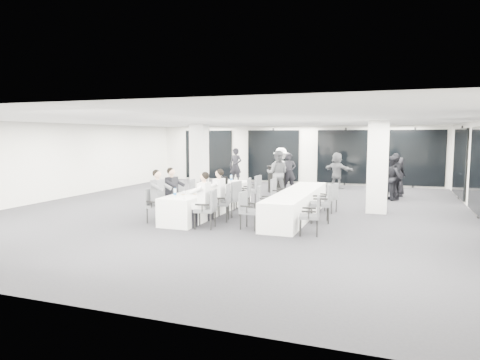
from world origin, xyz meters
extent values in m
cube|color=#242328|center=(0.00, 0.00, -0.01)|extent=(14.00, 16.00, 0.02)
cube|color=silver|center=(0.00, 0.00, 2.81)|extent=(14.00, 16.00, 0.02)
cube|color=silver|center=(-7.01, 0.00, 1.40)|extent=(0.02, 16.00, 2.80)
cube|color=silver|center=(0.00, 8.01, 1.40)|extent=(14.00, 0.02, 2.80)
cube|color=silver|center=(0.00, -8.01, 1.40)|extent=(14.00, 0.02, 2.80)
cube|color=black|center=(0.00, 7.94, 1.35)|extent=(13.60, 0.06, 2.50)
cube|color=black|center=(6.94, 1.00, 1.35)|extent=(0.06, 14.00, 2.50)
cube|color=silver|center=(-2.80, 3.20, 1.40)|extent=(0.60, 0.60, 2.80)
cube|color=silver|center=(4.20, 1.00, 1.40)|extent=(0.60, 0.60, 2.80)
cube|color=white|center=(-0.56, -0.72, 0.38)|extent=(0.90, 5.00, 0.75)
cube|color=white|center=(2.05, -0.53, 0.38)|extent=(0.90, 5.00, 0.75)
cylinder|color=black|center=(0.09, 4.52, 0.54)|extent=(0.69, 0.69, 1.08)
cylinder|color=black|center=(0.09, 4.52, 1.08)|extent=(0.78, 0.78, 0.02)
cube|color=#4D4F54|center=(-1.31, -2.62, 0.44)|extent=(0.51, 0.53, 0.08)
cube|color=#4D4F54|center=(-1.52, -2.59, 0.70)|extent=(0.13, 0.45, 0.45)
cylinder|color=black|center=(-1.47, -2.40, 0.20)|extent=(0.03, 0.03, 0.40)
cylinder|color=black|center=(-1.53, -2.79, 0.20)|extent=(0.03, 0.03, 0.40)
cylinder|color=black|center=(-1.09, -2.46, 0.20)|extent=(0.03, 0.03, 0.40)
cylinder|color=black|center=(-1.15, -2.85, 0.20)|extent=(0.03, 0.03, 0.40)
cube|color=black|center=(-1.28, -2.38, 0.60)|extent=(0.33, 0.09, 0.04)
cube|color=black|center=(-1.35, -2.86, 0.60)|extent=(0.33, 0.09, 0.04)
cube|color=#4D4F54|center=(-1.31, -1.85, 0.45)|extent=(0.46, 0.48, 0.08)
cube|color=#4D4F54|center=(-1.53, -1.85, 0.72)|extent=(0.06, 0.46, 0.46)
cylinder|color=black|center=(-1.51, -1.65, 0.20)|extent=(0.04, 0.04, 0.41)
cylinder|color=black|center=(-1.51, -2.05, 0.20)|extent=(0.04, 0.04, 0.41)
cylinder|color=black|center=(-1.11, -1.65, 0.20)|extent=(0.04, 0.04, 0.41)
cylinder|color=black|center=(-1.11, -2.05, 0.20)|extent=(0.04, 0.04, 0.41)
cube|color=black|center=(-1.31, -1.60, 0.62)|extent=(0.34, 0.04, 0.04)
cube|color=black|center=(-1.31, -2.10, 0.62)|extent=(0.34, 0.04, 0.04)
cube|color=#4D4F54|center=(-1.31, -0.95, 0.45)|extent=(0.52, 0.54, 0.08)
cube|color=#4D4F54|center=(-1.53, -0.92, 0.72)|extent=(0.12, 0.46, 0.46)
cylinder|color=black|center=(-1.48, -0.73, 0.20)|extent=(0.04, 0.04, 0.41)
cylinder|color=black|center=(-1.54, -1.12, 0.20)|extent=(0.04, 0.04, 0.41)
cylinder|color=black|center=(-1.09, -0.78, 0.20)|extent=(0.04, 0.04, 0.41)
cylinder|color=black|center=(-1.14, -1.17, 0.20)|extent=(0.04, 0.04, 0.41)
cube|color=black|center=(-1.28, -0.70, 0.62)|extent=(0.34, 0.08, 0.04)
cube|color=black|center=(-1.35, -1.20, 0.62)|extent=(0.34, 0.08, 0.04)
cube|color=#4D4F54|center=(-1.31, -0.06, 0.44)|extent=(0.48, 0.49, 0.08)
cube|color=#4D4F54|center=(-1.53, -0.07, 0.70)|extent=(0.09, 0.45, 0.45)
cylinder|color=black|center=(-1.52, 0.12, 0.20)|extent=(0.03, 0.03, 0.40)
cylinder|color=black|center=(-1.49, -0.26, 0.20)|extent=(0.03, 0.03, 0.40)
cylinder|color=black|center=(-1.13, 0.15, 0.20)|extent=(0.03, 0.03, 0.40)
cylinder|color=black|center=(-1.11, -0.24, 0.20)|extent=(0.03, 0.03, 0.40)
cube|color=black|center=(-1.33, 0.19, 0.60)|extent=(0.33, 0.06, 0.04)
cube|color=black|center=(-1.30, -0.30, 0.60)|extent=(0.33, 0.06, 0.04)
cube|color=#4D4F54|center=(-1.31, 0.81, 0.42)|extent=(0.47, 0.49, 0.07)
cube|color=#4D4F54|center=(-1.52, 0.83, 0.67)|extent=(0.10, 0.43, 0.43)
cylinder|color=black|center=(-1.48, 1.01, 0.19)|extent=(0.03, 0.03, 0.38)
cylinder|color=black|center=(-1.52, 0.65, 0.19)|extent=(0.03, 0.03, 0.38)
cylinder|color=black|center=(-1.11, 0.97, 0.19)|extent=(0.03, 0.03, 0.38)
cylinder|color=black|center=(-1.15, 0.61, 0.19)|extent=(0.03, 0.03, 0.38)
cube|color=black|center=(-1.29, 1.04, 0.58)|extent=(0.32, 0.07, 0.04)
cube|color=black|center=(-1.34, 0.58, 0.58)|extent=(0.32, 0.07, 0.04)
cube|color=#4D4F54|center=(0.19, -2.82, 0.47)|extent=(0.54, 0.56, 0.08)
cube|color=#4D4F54|center=(0.41, -2.79, 0.75)|extent=(0.13, 0.48, 0.48)
cylinder|color=black|center=(0.42, -3.00, 0.21)|extent=(0.04, 0.04, 0.43)
cylinder|color=black|center=(0.36, -2.59, 0.21)|extent=(0.04, 0.04, 0.43)
cylinder|color=black|center=(0.01, -3.06, 0.21)|extent=(0.04, 0.04, 0.43)
cylinder|color=black|center=(-0.05, -2.65, 0.21)|extent=(0.04, 0.04, 0.43)
cube|color=black|center=(0.22, -3.08, 0.64)|extent=(0.36, 0.09, 0.04)
cube|color=black|center=(0.15, -2.57, 0.64)|extent=(0.36, 0.09, 0.04)
cube|color=#4D4F54|center=(0.19, -1.85, 0.48)|extent=(0.61, 0.62, 0.09)
cube|color=#4D4F54|center=(0.42, -1.79, 0.78)|extent=(0.18, 0.50, 0.50)
cylinder|color=black|center=(0.45, -2.00, 0.22)|extent=(0.04, 0.04, 0.44)
cylinder|color=black|center=(0.34, -1.59, 0.22)|extent=(0.04, 0.04, 0.44)
cylinder|color=black|center=(0.03, -2.11, 0.22)|extent=(0.04, 0.04, 0.44)
cylinder|color=black|center=(-0.07, -1.69, 0.22)|extent=(0.04, 0.04, 0.44)
cube|color=black|center=(0.25, -2.11, 0.67)|extent=(0.37, 0.13, 0.04)
cube|color=black|center=(0.12, -1.59, 0.67)|extent=(0.37, 0.13, 0.04)
cube|color=#4D4F54|center=(0.19, -1.11, 0.49)|extent=(0.59, 0.61, 0.09)
cube|color=#4D4F54|center=(0.42, -1.16, 0.78)|extent=(0.16, 0.50, 0.50)
cylinder|color=black|center=(0.36, -1.37, 0.22)|extent=(0.04, 0.04, 0.45)
cylinder|color=black|center=(0.44, -0.94, 0.22)|extent=(0.04, 0.04, 0.45)
cylinder|color=black|center=(-0.07, -1.28, 0.22)|extent=(0.04, 0.04, 0.45)
cylinder|color=black|center=(0.02, -0.86, 0.22)|extent=(0.04, 0.04, 0.45)
cube|color=black|center=(0.13, -1.38, 0.67)|extent=(0.37, 0.12, 0.04)
cube|color=black|center=(0.24, -0.85, 0.67)|extent=(0.37, 0.12, 0.04)
cube|color=#4D4F54|center=(0.19, -0.03, 0.48)|extent=(0.58, 0.59, 0.09)
cube|color=#4D4F54|center=(0.42, 0.01, 0.77)|extent=(0.15, 0.49, 0.49)
cylinder|color=black|center=(0.44, -0.20, 0.22)|extent=(0.04, 0.04, 0.44)
cylinder|color=black|center=(0.36, 0.22, 0.22)|extent=(0.04, 0.04, 0.44)
cylinder|color=black|center=(0.02, -0.28, 0.22)|extent=(0.04, 0.04, 0.44)
cylinder|color=black|center=(-0.06, 0.14, 0.22)|extent=(0.04, 0.04, 0.44)
cube|color=black|center=(0.24, -0.29, 0.66)|extent=(0.36, 0.11, 0.04)
cube|color=black|center=(0.14, 0.23, 0.66)|extent=(0.36, 0.11, 0.04)
cube|color=#4D4F54|center=(0.19, 0.95, 0.48)|extent=(0.53, 0.55, 0.09)
cube|color=#4D4F54|center=(0.42, 0.93, 0.77)|extent=(0.10, 0.50, 0.49)
cylinder|color=black|center=(0.39, 0.72, 0.22)|extent=(0.04, 0.04, 0.44)
cylinder|color=black|center=(0.42, 1.15, 0.22)|extent=(0.04, 0.04, 0.44)
cylinder|color=black|center=(-0.04, 0.75, 0.22)|extent=(0.04, 0.04, 0.44)
cylinder|color=black|center=(-0.01, 1.18, 0.22)|extent=(0.04, 0.04, 0.44)
cube|color=black|center=(0.17, 0.68, 0.66)|extent=(0.37, 0.07, 0.04)
cube|color=black|center=(0.21, 1.22, 0.66)|extent=(0.37, 0.07, 0.04)
cube|color=#4D4F54|center=(1.30, -2.51, 0.44)|extent=(0.49, 0.51, 0.08)
cube|color=#4D4F54|center=(1.09, -2.49, 0.71)|extent=(0.10, 0.46, 0.45)
cylinder|color=black|center=(1.13, -2.30, 0.20)|extent=(0.04, 0.04, 0.40)
cylinder|color=black|center=(1.09, -2.69, 0.20)|extent=(0.04, 0.04, 0.40)
cylinder|color=black|center=(1.52, -2.33, 0.20)|extent=(0.04, 0.04, 0.40)
cylinder|color=black|center=(1.48, -2.72, 0.20)|extent=(0.04, 0.04, 0.40)
cube|color=black|center=(1.33, -2.26, 0.61)|extent=(0.34, 0.07, 0.04)
cube|color=black|center=(1.28, -2.75, 0.61)|extent=(0.34, 0.07, 0.04)
cube|color=#4D4F54|center=(1.30, -1.10, 0.44)|extent=(0.53, 0.54, 0.08)
cube|color=#4D4F54|center=(1.09, -1.14, 0.70)|extent=(0.14, 0.45, 0.45)
cylinder|color=black|center=(1.08, -0.94, 0.20)|extent=(0.04, 0.04, 0.40)
cylinder|color=black|center=(1.15, -1.33, 0.20)|extent=(0.04, 0.04, 0.40)
cylinder|color=black|center=(1.46, -0.87, 0.20)|extent=(0.04, 0.04, 0.40)
cylinder|color=black|center=(1.53, -1.25, 0.20)|extent=(0.04, 0.04, 0.40)
cube|color=black|center=(1.26, -0.86, 0.60)|extent=(0.33, 0.10, 0.04)
cube|color=black|center=(1.35, -1.34, 0.60)|extent=(0.33, 0.10, 0.04)
cube|color=#4D4F54|center=(1.30, 0.46, 0.46)|extent=(0.49, 0.51, 0.08)
cube|color=#4D4F54|center=(1.08, 0.47, 0.74)|extent=(0.07, 0.48, 0.47)
cylinder|color=black|center=(1.10, 0.67, 0.21)|extent=(0.04, 0.04, 0.42)
cylinder|color=black|center=(1.09, 0.26, 0.21)|extent=(0.04, 0.04, 0.42)
cylinder|color=black|center=(1.52, 0.66, 0.21)|extent=(0.04, 0.04, 0.42)
cylinder|color=black|center=(1.50, 0.25, 0.21)|extent=(0.04, 0.04, 0.42)
cube|color=black|center=(1.31, 0.72, 0.64)|extent=(0.35, 0.05, 0.04)
cube|color=black|center=(1.30, 0.20, 0.64)|extent=(0.35, 0.05, 0.04)
cube|color=#4D4F54|center=(2.80, -2.67, 0.44)|extent=(0.52, 0.53, 0.08)
cube|color=#4D4F54|center=(3.01, -2.63, 0.70)|extent=(0.13, 0.45, 0.45)
cylinder|color=black|center=(3.03, -2.82, 0.20)|extent=(0.03, 0.03, 0.40)
cylinder|color=black|center=(2.96, -2.44, 0.20)|extent=(0.03, 0.03, 0.40)
cylinder|color=black|center=(2.65, -2.89, 0.20)|extent=(0.03, 0.03, 0.40)
cylinder|color=black|center=(2.58, -2.51, 0.20)|extent=(0.03, 0.03, 0.40)
cube|color=black|center=(2.84, -2.90, 0.60)|extent=(0.33, 0.09, 0.04)
cube|color=black|center=(2.76, -2.43, 0.60)|extent=(0.33, 0.09, 0.04)
cube|color=#4D4F54|center=(2.80, -1.09, 0.49)|extent=(0.60, 0.62, 0.09)
cube|color=#4D4F54|center=(3.04, -1.04, 0.79)|extent=(0.17, 0.51, 0.50)
cylinder|color=black|center=(3.06, -1.26, 0.22)|extent=(0.04, 0.04, 0.45)
cylinder|color=black|center=(2.97, -0.83, 0.22)|extent=(0.04, 0.04, 0.45)
cylinder|color=black|center=(2.63, -1.35, 0.22)|extent=(0.04, 0.04, 0.45)
cylinder|color=black|center=(2.55, -0.92, 0.22)|extent=(0.04, 0.04, 0.45)
cube|color=black|center=(2.86, -1.36, 0.68)|extent=(0.37, 0.12, 0.04)
cube|color=black|center=(2.75, -0.82, 0.68)|extent=(0.37, 0.12, 0.04)
cube|color=#4D4F54|center=(2.80, 0.51, 0.42)|extent=(0.53, 0.55, 0.08)
cube|color=#4D4F54|center=(3.01, 0.46, 0.68)|extent=(0.16, 0.43, 0.43)
cylinder|color=black|center=(2.94, 0.28, 0.19)|extent=(0.03, 0.03, 0.39)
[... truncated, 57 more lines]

